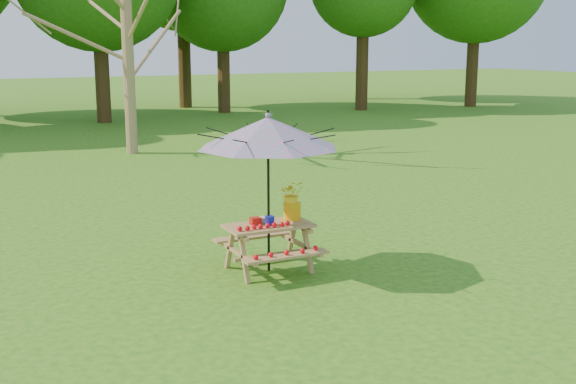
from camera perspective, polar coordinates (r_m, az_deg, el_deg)
name	(u,v)px	position (r m, az deg, el deg)	size (l,w,h in m)	color
picnic_table	(269,248)	(10.10, -1.53, -4.46)	(1.20, 1.32, 0.67)	#9C8346
patio_umbrella	(268,133)	(9.77, -1.58, 4.72)	(2.16, 2.16, 2.25)	black
produce_bins	(263,221)	(10.00, -2.00, -2.27)	(0.29, 0.35, 0.13)	red
tomatoes_row	(264,226)	(9.78, -1.90, -2.70)	(0.77, 0.13, 0.07)	red
flower_bucket	(292,199)	(10.21, 0.32, -0.54)	(0.41, 0.39, 0.56)	#F2A80C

